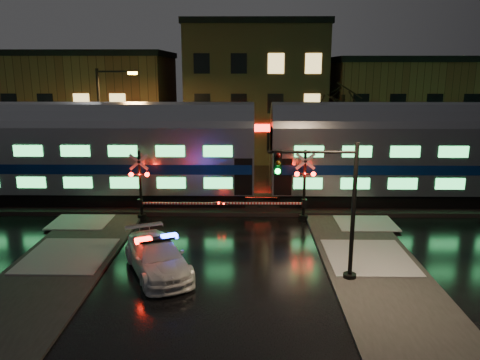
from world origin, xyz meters
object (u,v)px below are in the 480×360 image
traffic_light (331,210)px  streetlight (104,121)px  crossing_signal_right (298,192)px  police_car (157,256)px  crossing_signal_left (147,192)px

traffic_light → streetlight: size_ratio=0.68×
crossing_signal_right → streetlight: (-12.14, 6.70, 3.03)m
police_car → traffic_light: traffic_light is taller
crossing_signal_left → police_car: bearing=-75.2°
crossing_signal_right → traffic_light: 7.46m
police_car → crossing_signal_right: 9.25m
traffic_light → police_car: bearing=-179.0°
police_car → crossing_signal_left: bearing=79.9°
crossing_signal_right → crossing_signal_left: 8.06m
crossing_signal_left → traffic_light: traffic_light is taller
crossing_signal_right → traffic_light: size_ratio=1.01×
crossing_signal_right → streetlight: streetlight is taller
traffic_light → streetlight: 18.93m
police_car → streetlight: size_ratio=0.65×
streetlight → police_car: bearing=-66.5°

